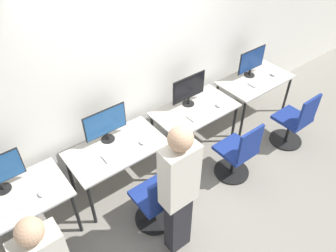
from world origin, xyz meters
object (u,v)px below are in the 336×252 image
Objects in this scene: mouse_left at (142,142)px; office_chair_right at (238,155)px; monitor_left at (106,124)px; keyboard_right at (202,113)px; office_chair_far_right at (294,124)px; monitor_far_right at (252,61)px; monitor_right at (189,89)px; mouse_far_right at (273,75)px; keyboard_left at (120,152)px; mouse_far_left at (41,194)px; mouse_right at (218,106)px; person_left at (179,190)px; office_chair_left at (157,202)px; keyboard_far_left at (13,208)px; keyboard_far_right at (261,81)px.

office_chair_right reaches higher than mouse_left.
monitor_left is 1.27× the size of keyboard_right.
office_chair_far_right is (2.47, -1.04, -0.58)m from monitor_left.
monitor_far_right reaches higher than office_chair_far_right.
monitor_right reaches higher than office_chair_right.
mouse_far_right is (1.56, -0.25, -0.23)m from monitor_right.
monitor_left reaches higher than keyboard_left.
mouse_far_left is at bearing -178.25° from keyboard_left.
keyboard_left is at bearing 177.72° from mouse_right.
office_chair_far_right reaches higher than keyboard_right.
person_left is 1.78m from mouse_right.
monitor_far_right is (2.47, 0.87, 0.58)m from office_chair_left.
monitor_far_right is (1.26, 0.27, 0.24)m from keyboard_right.
mouse_far_left is 0.21× the size of keyboard_left.
mouse_far_right is (0.29, -0.24, -0.23)m from monitor_far_right.
monitor_left is 1.00× the size of monitor_right.
office_chair_left is 1.65m from mouse_right.
person_left is at bearing -160.03° from mouse_far_right.
office_chair_right reaches higher than keyboard_far_left.
keyboard_far_right is at bearing -0.14° from keyboard_left.
person_left is 3.97× the size of keyboard_far_right.
mouse_left is 1.27m from mouse_right.
office_chair_far_right is (2.41, 0.26, -0.58)m from person_left.
monitor_right reaches higher than mouse_far_right.
monitor_left reaches higher than mouse_far_right.
office_chair_left reaches higher than mouse_far_right.
person_left is at bearing -88.62° from office_chair_left.
keyboard_far_left is 2.55m from monitor_right.
mouse_far_right is at bearing 0.58° from mouse_left.
monitor_right is 0.61× the size of office_chair_far_right.
office_chair_far_right is (3.45, -0.72, -0.35)m from mouse_far_left.
keyboard_left is 2.60m from office_chair_far_right.
keyboard_far_left is 4.82× the size of mouse_far_left.
mouse_right is at bearing 143.12° from office_chair_far_right.
keyboard_left is 1.54m from office_chair_right.
keyboard_far_right is (2.53, -0.01, 0.00)m from keyboard_left.
mouse_far_left is 0.10× the size of office_chair_left.
office_chair_right is at bearing -150.15° from keyboard_far_right.
office_chair_far_right is (0.92, -0.69, -0.35)m from mouse_right.
keyboard_left is 1.00× the size of keyboard_right.
mouse_right is 0.75m from office_chair_right.
keyboard_far_left is 1.55m from mouse_left.
mouse_left is 1.00× the size of mouse_right.
person_left reaches higher than keyboard_far_left.
mouse_left is 1.04m from monitor_right.
monitor_far_right is at bearing 4.26° from mouse_far_left.
office_chair_left reaches higher than keyboard_far_right.
office_chair_left is at bearing -143.91° from monitor_right.
office_chair_right is 1.00× the size of office_chair_far_right.
mouse_right is (1.55, -0.06, 0.01)m from keyboard_left.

